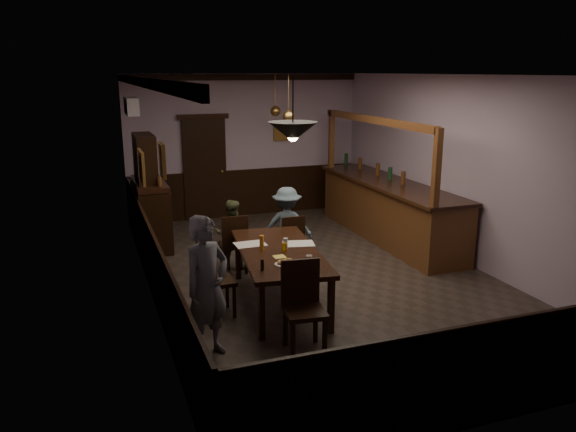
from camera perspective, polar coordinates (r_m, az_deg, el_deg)
name	(u,v)px	position (r m, az deg, el deg)	size (l,w,h in m)	color
room	(319,180)	(8.31, 3.15, 3.72)	(5.01, 8.01, 3.01)	#2D2621
dining_table	(279,255)	(7.48, -0.92, -3.94)	(1.27, 2.31, 0.75)	black
chair_far_left	(234,241)	(8.66, -5.51, -2.59)	(0.43, 0.43, 0.94)	black
chair_far_right	(291,240)	(8.82, 0.33, -2.42)	(0.38, 0.38, 0.88)	black
chair_near	(303,302)	(6.32, 1.51, -8.72)	(0.49, 0.49, 1.02)	black
chair_side	(211,276)	(7.21, -7.87, -6.06)	(0.44, 0.44, 0.98)	black
person_standing	(207,288)	(6.14, -8.24, -7.20)	(0.58, 0.38, 1.60)	#5A5C67
person_seated_left	(231,234)	(8.91, -5.78, -1.84)	(0.54, 0.42, 1.11)	#4C5331
person_seated_right	(287,226)	(9.03, -0.11, -1.00)	(0.82, 0.47, 1.27)	slate
newspaper_left	(250,244)	(7.71, -3.86, -2.88)	(0.42, 0.30, 0.01)	silver
newspaper_right	(299,244)	(7.71, 1.09, -2.83)	(0.42, 0.30, 0.01)	silver
napkin	(279,257)	(7.19, -0.88, -4.15)	(0.15, 0.15, 0.00)	#DFCB52
saucer	(308,261)	(7.03, 2.04, -4.58)	(0.15, 0.15, 0.01)	white
coffee_cup	(309,258)	(6.99, 2.15, -4.30)	(0.08, 0.08, 0.07)	white
pastry_plate	(283,264)	(6.90, -0.46, -4.94)	(0.22, 0.22, 0.01)	white
pastry_ring_a	(282,262)	(6.89, -0.57, -4.72)	(0.13, 0.13, 0.04)	#C68C47
pastry_ring_b	(288,261)	(6.94, 0.02, -4.58)	(0.13, 0.13, 0.04)	#C68C47
soda_can	(284,247)	(7.37, -0.38, -3.20)	(0.07, 0.07, 0.12)	gold
beer_glass	(262,243)	(7.44, -2.69, -2.72)	(0.06, 0.06, 0.20)	#BF721E
water_glass	(285,244)	(7.48, -0.26, -2.81)	(0.06, 0.06, 0.15)	silver
pepper_mill	(262,265)	(6.71, -2.63, -4.95)	(0.04, 0.04, 0.14)	black
sideboard	(150,202)	(10.25, -13.86, 1.41)	(0.54, 1.51, 1.99)	black
bar_counter	(388,208)	(10.57, 10.17, 0.76)	(0.94, 4.05, 2.27)	#552C16
door_back	(205,170)	(11.86, -8.44, 4.67)	(0.90, 0.06, 2.10)	black
ac_unit	(131,106)	(10.46, -15.64, 10.71)	(0.20, 0.85, 0.30)	white
picture_left_small	(162,161)	(6.02, -12.67, 5.52)	(0.04, 0.28, 0.36)	olive
picture_left_large	(142,167)	(8.45, -14.66, 4.84)	(0.04, 0.62, 0.48)	olive
picture_back	(286,131)	(12.24, -0.22, 8.68)	(0.55, 0.04, 0.42)	olive
pendant_iron	(293,132)	(6.34, 0.49, 8.55)	(0.56, 0.56, 0.71)	black
pendant_brass_mid	(288,116)	(9.71, 0.05, 10.08)	(0.20, 0.20, 0.81)	#BF8C3F
pendant_brass_far	(275,111)	(10.99, -1.29, 10.60)	(0.20, 0.20, 0.81)	#BF8C3F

